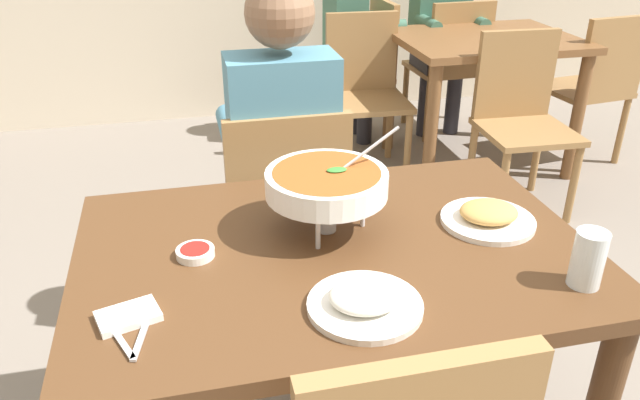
% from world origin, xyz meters
% --- Properties ---
extents(dining_table_main, '(1.22, 0.83, 0.78)m').
position_xyz_m(dining_table_main, '(0.00, 0.00, 0.65)').
color(dining_table_main, '#51331C').
rests_on(dining_table_main, ground_plane).
extents(chair_diner_main, '(0.44, 0.44, 0.90)m').
position_xyz_m(chair_diner_main, '(-0.00, 0.70, 0.51)').
color(chair_diner_main, olive).
rests_on(chair_diner_main, ground_plane).
extents(diner_main, '(0.40, 0.45, 1.31)m').
position_xyz_m(diner_main, '(0.00, 0.73, 0.75)').
color(diner_main, '#2D2D38').
rests_on(diner_main, ground_plane).
extents(curry_bowl, '(0.33, 0.30, 0.26)m').
position_xyz_m(curry_bowl, '(0.01, 0.08, 0.90)').
color(curry_bowl, silver).
rests_on(curry_bowl, dining_table_main).
extents(rice_plate, '(0.24, 0.24, 0.06)m').
position_xyz_m(rice_plate, '(0.00, -0.25, 0.80)').
color(rice_plate, white).
rests_on(rice_plate, dining_table_main).
extents(appetizer_plate, '(0.24, 0.24, 0.06)m').
position_xyz_m(appetizer_plate, '(0.41, 0.02, 0.80)').
color(appetizer_plate, white).
rests_on(appetizer_plate, dining_table_main).
extents(sauce_dish, '(0.09, 0.09, 0.02)m').
position_xyz_m(sauce_dish, '(-0.33, 0.03, 0.79)').
color(sauce_dish, white).
rests_on(sauce_dish, dining_table_main).
extents(napkin_folded, '(0.14, 0.11, 0.02)m').
position_xyz_m(napkin_folded, '(-0.47, -0.18, 0.78)').
color(napkin_folded, white).
rests_on(napkin_folded, dining_table_main).
extents(fork_utensil, '(0.08, 0.16, 0.01)m').
position_xyz_m(fork_utensil, '(-0.49, -0.23, 0.78)').
color(fork_utensil, silver).
rests_on(fork_utensil, dining_table_main).
extents(spoon_utensil, '(0.05, 0.17, 0.01)m').
position_xyz_m(spoon_utensil, '(-0.44, -0.23, 0.78)').
color(spoon_utensil, silver).
rests_on(spoon_utensil, dining_table_main).
extents(drink_glass, '(0.07, 0.07, 0.13)m').
position_xyz_m(drink_glass, '(0.49, -0.28, 0.83)').
color(drink_glass, silver).
rests_on(drink_glass, dining_table_main).
extents(dining_table_far, '(1.00, 0.80, 0.78)m').
position_xyz_m(dining_table_far, '(1.41, 2.02, 0.63)').
color(dining_table_far, brown).
rests_on(dining_table_far, ground_plane).
extents(chair_bg_left, '(0.46, 0.46, 0.90)m').
position_xyz_m(chair_bg_left, '(1.44, 2.51, 0.51)').
color(chair_bg_left, olive).
rests_on(chair_bg_left, ground_plane).
extents(chair_bg_middle, '(0.46, 0.46, 0.90)m').
position_xyz_m(chair_bg_middle, '(0.88, 2.59, 0.51)').
color(chair_bg_middle, olive).
rests_on(chair_bg_middle, ground_plane).
extents(chair_bg_right, '(0.46, 0.46, 0.90)m').
position_xyz_m(chair_bg_right, '(1.37, 1.49, 0.51)').
color(chair_bg_right, olive).
rests_on(chair_bg_right, ground_plane).
extents(chair_bg_corner, '(0.46, 0.46, 0.90)m').
position_xyz_m(chair_bg_corner, '(0.73, 2.13, 0.51)').
color(chair_bg_corner, olive).
rests_on(chair_bg_corner, ground_plane).
extents(chair_bg_window, '(0.49, 0.49, 0.90)m').
position_xyz_m(chair_bg_window, '(2.07, 1.88, 0.51)').
color(chair_bg_window, olive).
rests_on(chair_bg_window, ground_plane).
extents(patron_bg_left, '(0.40, 0.45, 1.31)m').
position_xyz_m(patron_bg_left, '(1.39, 2.61, 0.75)').
color(patron_bg_left, '#2D2D38').
rests_on(patron_bg_left, ground_plane).
extents(patron_bg_middle, '(0.45, 0.40, 1.31)m').
position_xyz_m(patron_bg_middle, '(0.77, 2.58, 0.75)').
color(patron_bg_middle, '#2D2D38').
rests_on(patron_bg_middle, ground_plane).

